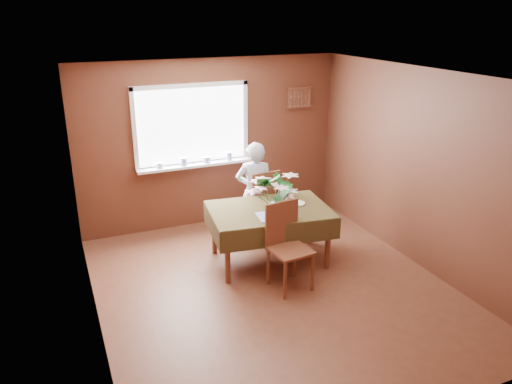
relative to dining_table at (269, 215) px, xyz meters
name	(u,v)px	position (x,y,z in m)	size (l,w,h in m)	color
floor	(274,289)	(-0.24, -0.68, -0.65)	(4.50, 4.50, 0.00)	brown
ceiling	(277,76)	(-0.24, -0.68, 1.85)	(4.50, 4.50, 0.00)	white
wall_back	(212,144)	(-0.24, 1.57, 0.60)	(4.00, 4.00, 0.00)	brown
wall_front	(408,289)	(-0.24, -2.93, 0.60)	(4.00, 4.00, 0.00)	brown
wall_left	(87,219)	(-2.24, -0.68, 0.60)	(4.50, 4.50, 0.00)	brown
wall_right	(419,169)	(1.76, -0.68, 0.60)	(4.50, 4.50, 0.00)	brown
window_assembly	(193,139)	(-0.54, 1.52, 0.71)	(1.72, 0.20, 1.22)	white
spoon_rack	(300,97)	(1.21, 1.53, 1.20)	(0.44, 0.05, 0.33)	brown
dining_table	(269,215)	(0.00, 0.00, 0.00)	(1.65, 1.22, 0.75)	brown
chair_far	(262,202)	(0.19, 0.69, -0.09)	(0.50, 0.50, 1.03)	brown
chair_near	(287,242)	(-0.06, -0.63, -0.09)	(0.49, 0.49, 1.03)	brown
seated_woman	(255,192)	(0.09, 0.70, 0.07)	(0.53, 0.35, 1.45)	white
flower_bouquet	(273,189)	(-0.03, -0.17, 0.42)	(0.59, 0.59, 0.50)	white
side_plate	(297,203)	(0.41, 0.03, 0.10)	(0.22, 0.22, 0.01)	white
table_knife	(287,213)	(0.14, -0.22, 0.10)	(0.02, 0.21, 0.00)	silver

